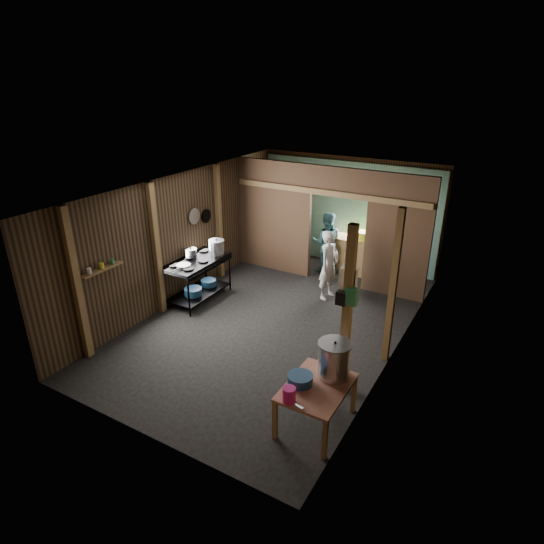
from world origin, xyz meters
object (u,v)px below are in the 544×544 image
Objects in this scene: gas_range at (198,280)px; stock_pot at (334,360)px; stove_pot_large at (217,248)px; prep_table at (316,405)px; cook at (329,265)px; yellow_tub at (364,236)px; pink_bucket at (289,395)px.

gas_range is 4.26m from stock_pot.
gas_range is at bearing -109.92° from stove_pot_large.
cook is at bearing 111.23° from prep_table.
gas_range is 2.73m from cook.
cook reaches higher than yellow_tub.
cook is (2.31, 1.43, 0.29)m from gas_range.
yellow_tub reaches higher than pink_bucket.
prep_table is at bearing -76.77° from yellow_tub.
gas_range is 7.48× the size of pink_bucket.
cook reaches higher than gas_range.
prep_table is 5.33× the size of pink_bucket.
pink_bucket is at bearing -36.62° from gas_range.
pink_bucket is (3.53, -2.63, 0.29)m from gas_range.
yellow_tub is (-1.21, 5.14, 0.63)m from prep_table.
yellow_tub is (-1.03, 5.59, 0.22)m from pink_bucket.
pink_bucket is at bearing -111.46° from prep_table.
prep_table is 3.90m from cook.
stove_pot_large is 0.23× the size of cook.
gas_range is at bearing -130.11° from yellow_tub.
stock_pot is at bearing 73.60° from prep_table.
yellow_tub is 1.56m from cook.
yellow_tub is at bearing 47.00° from stove_pot_large.
stock_pot is (3.63, -2.33, -0.15)m from stove_pot_large.
stock_pot is (3.80, -1.86, 0.43)m from gas_range.
cook reaches higher than stove_pot_large.
cook is (-1.40, 3.61, 0.42)m from prep_table.
yellow_tub is (2.33, 2.50, -0.08)m from stove_pot_large.
yellow_tub is at bearing 49.89° from gas_range.
gas_range is 4.22× the size of yellow_tub.
stove_pot_large is at bearing 147.34° from stock_pot.
stock_pot is 5.00m from yellow_tub.
yellow_tub is at bearing 105.10° from stock_pot.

